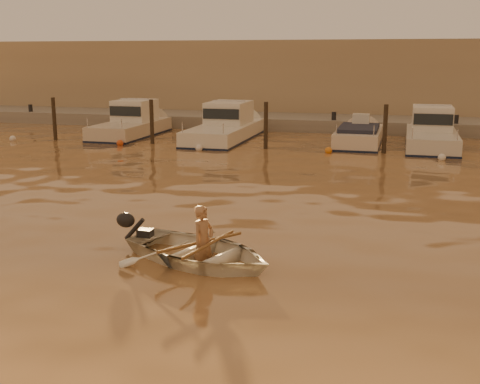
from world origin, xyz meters
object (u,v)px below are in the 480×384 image
(moored_boat_2, at_px, (225,126))
(waterfront_building, at_px, (316,80))
(person, at_px, (203,242))
(moored_boat_4, at_px, (432,133))
(moored_boat_1, at_px, (130,123))
(dinghy, at_px, (199,252))
(moored_boat_3, at_px, (359,140))

(moored_boat_2, height_order, waterfront_building, waterfront_building)
(person, distance_m, moored_boat_2, 17.50)
(waterfront_building, bearing_deg, moored_boat_4, -58.55)
(moored_boat_1, bearing_deg, person, -60.50)
(waterfront_building, bearing_deg, dinghy, -86.23)
(moored_boat_1, height_order, moored_boat_3, moored_boat_1)
(dinghy, relative_size, moored_boat_1, 0.50)
(moored_boat_2, xyz_separation_m, moored_boat_4, (9.43, 0.00, 0.00))
(moored_boat_1, bearing_deg, moored_boat_3, 0.00)
(moored_boat_3, bearing_deg, waterfront_building, 108.12)
(dinghy, bearing_deg, moored_boat_2, 35.99)
(moored_boat_1, xyz_separation_m, moored_boat_3, (11.22, 0.00, -0.40))
(dinghy, bearing_deg, moored_boat_3, 14.93)
(moored_boat_1, height_order, moored_boat_2, same)
(moored_boat_1, height_order, moored_boat_4, same)
(dinghy, relative_size, waterfront_building, 0.07)
(dinghy, xyz_separation_m, person, (0.09, -0.04, 0.21))
(dinghy, height_order, moored_boat_2, moored_boat_2)
(person, bearing_deg, moored_boat_3, 15.25)
(dinghy, relative_size, person, 2.22)
(moored_boat_2, bearing_deg, moored_boat_1, 180.00)
(dinghy, height_order, moored_boat_1, moored_boat_1)
(moored_boat_2, distance_m, moored_boat_4, 9.43)
(dinghy, bearing_deg, moored_boat_4, 4.71)
(dinghy, bearing_deg, moored_boat_1, 50.22)
(person, height_order, waterfront_building, waterfront_building)
(person, relative_size, moored_boat_3, 0.26)
(moored_boat_3, height_order, waterfront_building, waterfront_building)
(waterfront_building, bearing_deg, moored_boat_2, -103.81)
(person, xyz_separation_m, moored_boat_2, (-4.63, 16.87, 0.20))
(moored_boat_1, bearing_deg, waterfront_building, 55.30)
(waterfront_building, bearing_deg, moored_boat_3, -71.88)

